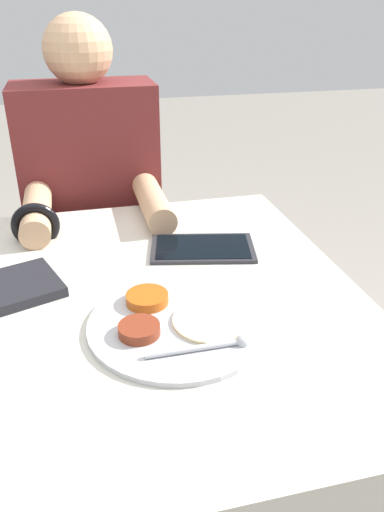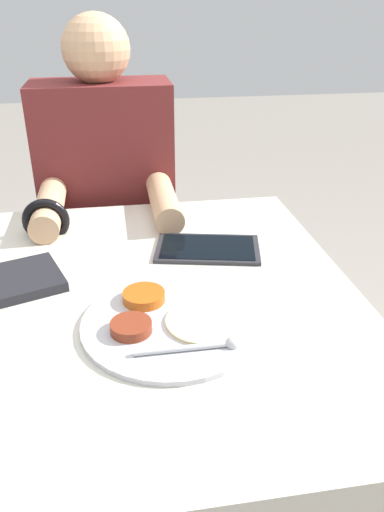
% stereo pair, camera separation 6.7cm
% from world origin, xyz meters
% --- Properties ---
extents(dining_table, '(1.00, 0.92, 0.70)m').
position_xyz_m(dining_table, '(0.00, 0.00, 0.35)').
color(dining_table, beige).
rests_on(dining_table, ground_plane).
extents(thali_tray, '(0.31, 0.31, 0.03)m').
position_xyz_m(thali_tray, '(0.13, -0.11, 0.71)').
color(thali_tray, '#B7BABF').
rests_on(thali_tray, dining_table).
extents(red_notebook, '(0.24, 0.21, 0.02)m').
position_xyz_m(red_notebook, '(-0.17, 0.07, 0.71)').
color(red_notebook, silver).
rests_on(red_notebook, dining_table).
extents(tablet_device, '(0.25, 0.19, 0.01)m').
position_xyz_m(tablet_device, '(0.25, 0.16, 0.71)').
color(tablet_device, '#28282D').
rests_on(tablet_device, dining_table).
extents(person_diner, '(0.39, 0.48, 1.18)m').
position_xyz_m(person_diner, '(0.03, 0.61, 0.55)').
color(person_diner, black).
rests_on(person_diner, ground_plane).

